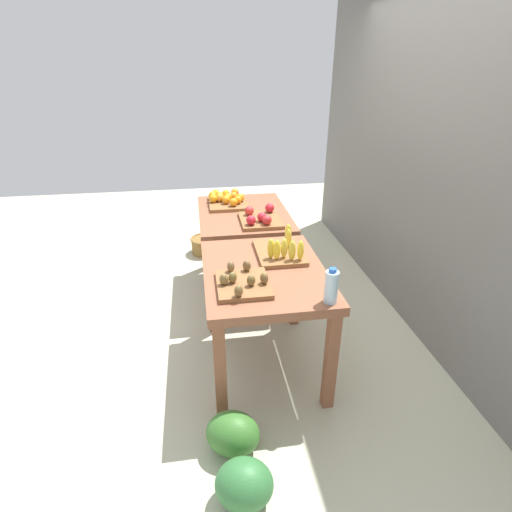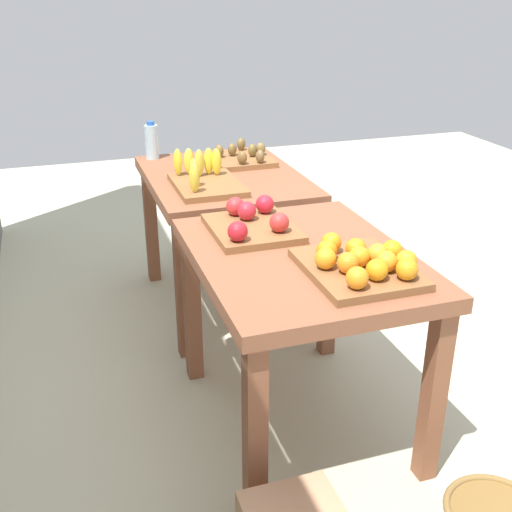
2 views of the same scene
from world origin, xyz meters
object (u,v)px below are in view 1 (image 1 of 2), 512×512
at_px(display_table_left, 244,224).
at_px(orange_bin, 227,200).
at_px(banana_crate, 281,250).
at_px(water_bottle, 331,287).
at_px(apple_bin, 260,218).
at_px(cardboard_produce_box, 261,240).
at_px(watermelon_pile, 238,457).
at_px(display_table_right, 264,285).
at_px(kiwi_bin, 243,282).
at_px(wicker_basket, 205,245).

relative_size(display_table_left, orange_bin, 2.36).
height_order(banana_crate, water_bottle, water_bottle).
distance_m(apple_bin, cardboard_produce_box, 1.28).
distance_m(orange_bin, cardboard_produce_box, 0.98).
height_order(banana_crate, watermelon_pile, banana_crate).
bearing_deg(watermelon_pile, display_table_right, 161.76).
xyz_separation_m(kiwi_bin, cardboard_produce_box, (-2.11, 0.47, -0.67)).
distance_m(display_table_left, apple_bin, 0.33).
relative_size(display_table_right, water_bottle, 4.81).
xyz_separation_m(apple_bin, watermelon_pile, (1.71, -0.39, -0.69)).
height_order(display_table_right, kiwi_bin, kiwi_bin).
xyz_separation_m(display_table_right, orange_bin, (-1.36, -0.13, 0.16)).
bearing_deg(display_table_left, orange_bin, -152.57).
relative_size(banana_crate, cardboard_produce_box, 1.10).
distance_m(water_bottle, cardboard_produce_box, 2.47).
bearing_deg(cardboard_produce_box, display_table_right, -8.92).
distance_m(kiwi_bin, wicker_basket, 2.28).
bearing_deg(wicker_basket, display_table_left, 22.56).
distance_m(kiwi_bin, water_bottle, 0.54).
bearing_deg(display_table_left, water_bottle, 11.02).
bearing_deg(kiwi_bin, wicker_basket, -175.18).
xyz_separation_m(display_table_right, cardboard_produce_box, (-1.91, 0.30, -0.53)).
xyz_separation_m(apple_bin, cardboard_produce_box, (-1.07, 0.19, -0.68)).
xyz_separation_m(apple_bin, kiwi_bin, (1.04, -0.28, -0.01)).
distance_m(orange_bin, kiwi_bin, 1.56).
xyz_separation_m(display_table_right, kiwi_bin, (0.20, -0.17, 0.15)).
height_order(apple_bin, water_bottle, water_bottle).
xyz_separation_m(water_bottle, cardboard_produce_box, (-2.35, -0.00, -0.75)).
bearing_deg(watermelon_pile, apple_bin, 167.02).
height_order(display_table_left, wicker_basket, display_table_left).
relative_size(display_table_left, wicker_basket, 3.12).
relative_size(display_table_left, watermelon_pile, 1.63).
distance_m(display_table_right, banana_crate, 0.29).
relative_size(wicker_basket, cardboard_produce_box, 0.83).
relative_size(orange_bin, kiwi_bin, 1.18).
bearing_deg(cardboard_produce_box, wicker_basket, -94.46).
height_order(orange_bin, cardboard_produce_box, orange_bin).
xyz_separation_m(banana_crate, cardboard_produce_box, (-1.72, 0.15, -0.69)).
height_order(display_table_left, watermelon_pile, display_table_left).
bearing_deg(apple_bin, cardboard_produce_box, 169.88).
xyz_separation_m(display_table_left, banana_crate, (0.93, 0.15, 0.16)).
distance_m(water_bottle, watermelon_pile, 1.05).
distance_m(orange_bin, apple_bin, 0.57).
height_order(apple_bin, cardboard_produce_box, apple_bin).
relative_size(orange_bin, banana_crate, 1.00).
relative_size(display_table_left, display_table_right, 1.00).
bearing_deg(watermelon_pile, display_table_left, 171.85).
height_order(display_table_right, orange_bin, orange_bin).
bearing_deg(display_table_right, apple_bin, 172.61).
xyz_separation_m(display_table_right, apple_bin, (-0.84, 0.11, 0.15)).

